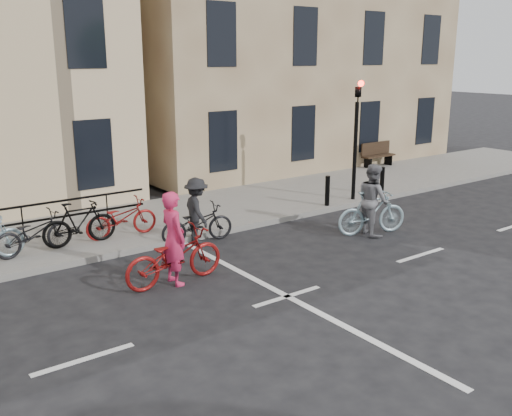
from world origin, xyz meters
TOP-DOWN VIEW (x-y plane):
  - ground at (0.00, 0.00)m, footprint 120.00×120.00m
  - building_east at (9.00, 13.00)m, footprint 14.00×10.00m
  - traffic_light at (6.20, 4.34)m, footprint 0.18×0.30m
  - bollard_east at (5.00, 4.25)m, footprint 0.14×0.14m
  - bollard_west at (7.40, 4.25)m, footprint 0.14×0.14m
  - bench at (11.00, 7.73)m, footprint 1.60×0.41m
  - cyclist_pink at (-1.42, 1.88)m, footprint 2.17×0.79m
  - cyclist_grey at (4.30, 1.82)m, footprint 1.99×1.11m
  - cyclist_dark at (0.30, 3.90)m, footprint 1.92×1.15m

SIDE VIEW (x-z plane):
  - ground at x=0.00m, z-range 0.00..0.00m
  - bollard_east at x=5.00m, z-range 0.15..1.05m
  - bollard_west at x=7.40m, z-range 0.15..1.05m
  - cyclist_dark at x=0.30m, z-range -0.17..1.46m
  - cyclist_pink at x=-1.42m, z-range -0.29..1.63m
  - bench at x=11.00m, z-range 0.19..1.16m
  - cyclist_grey at x=4.30m, z-range -0.18..1.67m
  - traffic_light at x=6.20m, z-range 0.50..4.40m
  - building_east at x=9.00m, z-range 0.15..12.15m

